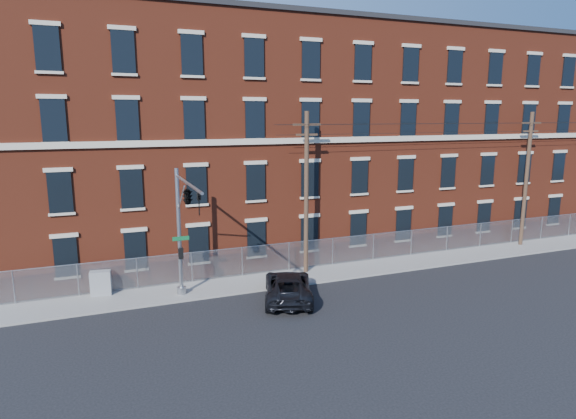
# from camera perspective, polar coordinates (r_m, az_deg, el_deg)

# --- Properties ---
(ground) EXTENTS (140.00, 140.00, 0.00)m
(ground) POSITION_cam_1_polar(r_m,az_deg,el_deg) (25.75, 3.03, -11.60)
(ground) COLOR black
(ground) RESTS_ON ground
(sidewalk) EXTENTS (65.00, 3.00, 0.12)m
(sidewalk) POSITION_cam_1_polar(r_m,az_deg,el_deg) (35.87, 17.35, -5.45)
(sidewalk) COLOR gray
(sidewalk) RESTS_ON ground
(mill_building) EXTENTS (55.30, 14.32, 16.30)m
(mill_building) POSITION_cam_1_polar(r_m,az_deg,el_deg) (41.82, 10.25, 8.40)
(mill_building) COLOR maroon
(mill_building) RESTS_ON ground
(chain_link_fence) EXTENTS (59.06, 0.06, 1.85)m
(chain_link_fence) POSITION_cam_1_polar(r_m,az_deg,el_deg) (36.59, 16.17, -3.44)
(chain_link_fence) COLOR #A5A8AD
(chain_link_fence) RESTS_ON ground
(traffic_signal_mast) EXTENTS (0.90, 6.75, 7.00)m
(traffic_signal_mast) POSITION_cam_1_polar(r_m,az_deg,el_deg) (24.52, -11.88, 0.19)
(traffic_signal_mast) COLOR #9EA0A5
(traffic_signal_mast) RESTS_ON ground
(utility_pole_near) EXTENTS (1.80, 0.28, 10.00)m
(utility_pole_near) POSITION_cam_1_polar(r_m,az_deg,el_deg) (30.06, 2.16, 2.27)
(utility_pole_near) COLOR #453022
(utility_pole_near) RESTS_ON ground
(utility_pole_mid) EXTENTS (1.80, 0.28, 10.00)m
(utility_pole_mid) POSITION_cam_1_polar(r_m,az_deg,el_deg) (40.74, 26.06, 3.44)
(utility_pole_mid) COLOR #453022
(utility_pole_mid) RESTS_ON ground
(overhead_wires) EXTENTS (40.00, 0.62, 0.62)m
(overhead_wires) POSITION_cam_1_polar(r_m,az_deg,el_deg) (40.49, 26.51, 8.74)
(overhead_wires) COLOR black
(overhead_wires) RESTS_ON ground
(pickup_truck) EXTENTS (4.10, 5.83, 1.48)m
(pickup_truck) POSITION_cam_1_polar(r_m,az_deg,el_deg) (26.84, 0.00, -8.94)
(pickup_truck) COLOR black
(pickup_truck) RESTS_ON ground
(utility_cabinet) EXTENTS (1.14, 0.67, 1.35)m
(utility_cabinet) POSITION_cam_1_polar(r_m,az_deg,el_deg) (29.05, -21.00, -8.01)
(utility_cabinet) COLOR gray
(utility_cabinet) RESTS_ON sidewalk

